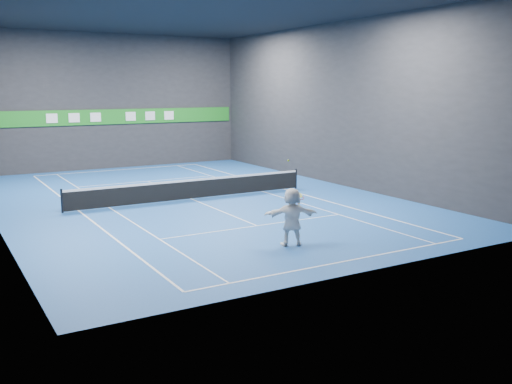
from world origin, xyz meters
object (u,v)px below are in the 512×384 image
tennis_ball (288,161)px  tennis_net (192,188)px  player (292,217)px  tennis_racket (300,198)px

tennis_ball → tennis_net: 9.65m
player → tennis_racket: size_ratio=3.40×
tennis_ball → tennis_net: tennis_ball is taller
tennis_ball → tennis_racket: tennis_ball is taller
tennis_racket → tennis_ball: bearing=169.6°
tennis_ball → tennis_racket: bearing=-10.4°
tennis_net → tennis_racket: tennis_racket is taller
tennis_net → tennis_racket: size_ratio=20.78×
player → tennis_net: (0.38, 9.45, -0.48)m
tennis_ball → tennis_net: bearing=87.1°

